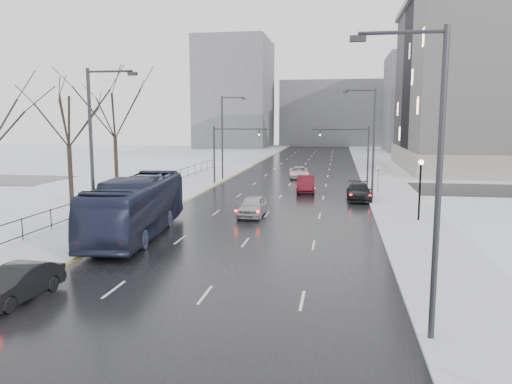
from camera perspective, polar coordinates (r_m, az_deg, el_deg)
The scene contains 25 objects.
road at distance 66.71m, azimuth 4.80°, elevation 2.04°, with size 16.00×150.00×0.04m, color black.
cross_road at distance 54.84m, azimuth 3.78°, elevation 0.71°, with size 130.00×10.00×0.04m, color black.
sidewalk_left at distance 68.34m, azimuth -4.02°, elevation 2.24°, with size 5.00×150.00×0.16m, color silver.
sidewalk_right at distance 66.69m, azimuth 13.83°, elevation 1.88°, with size 5.00×150.00×0.16m, color silver.
park_strip at distance 71.14m, azimuth -11.49°, elevation 2.32°, with size 14.00×150.00×0.12m, color white.
tree_park_d at distance 46.83m, azimuth -20.28°, elevation -1.10°, with size 8.75×8.75×12.50m, color black, non-canonical shape.
tree_park_e at distance 55.81m, azimuth -15.59°, elevation 0.53°, with size 9.45×9.45×13.50m, color black, non-canonical shape.
iron_fence at distance 40.96m, azimuth -17.26°, elevation -0.95°, with size 0.06×70.00×1.30m.
streetlight_r_near at distance 16.44m, azimuth 19.44°, elevation 2.32°, with size 2.95×0.25×10.00m.
streetlight_r_mid at distance 46.22m, azimuth 13.03°, elevation 6.08°, with size 2.95×0.25×10.00m.
streetlight_l_near at distance 29.42m, azimuth -17.91°, elevation 4.79°, with size 2.95×0.25×10.00m.
streetlight_l_far at distance 59.67m, azimuth -3.67°, elevation 6.71°, with size 2.95×0.25×10.00m.
lamppost_r_mid at distance 36.80m, azimuth 18.26°, elevation 1.21°, with size 0.36×0.36×4.28m.
mast_signal_right at distance 54.23m, azimuth 11.57°, elevation 4.81°, with size 6.10×0.33×6.50m.
mast_signal_left at distance 55.64m, azimuth -3.74°, elevation 5.05°, with size 6.10×0.33×6.50m.
no_uturn_sign at distance 50.50m, azimuth 13.81°, elevation 2.45°, with size 0.60×0.06×2.70m.
bldg_far_right at distance 123.28m, azimuth 20.30°, elevation 9.50°, with size 24.00×20.00×22.00m, color slate.
bldg_far_left at distance 134.09m, azimuth -2.40°, elevation 11.13°, with size 18.00×22.00×28.00m, color slate.
bldg_far_center at distance 146.13m, azimuth 9.00°, elevation 8.84°, with size 30.00×18.00×18.00m, color slate.
sedan_left_near at distance 22.25m, azimuth -25.66°, elevation -9.40°, with size 1.49×4.28×1.41m, color black.
bus at distance 31.83m, azimuth -13.47°, elevation -1.62°, with size 3.05×13.05×3.63m, color #212741.
sedan_center_near at distance 37.32m, azimuth -0.38°, elevation -1.61°, with size 1.79×4.46×1.52m, color #AFAFB3.
sedan_right_near at distance 49.95m, azimuth 5.71°, elevation 0.92°, with size 1.74×4.99×1.65m, color #550E1A.
sedan_right_cross at distance 62.08m, azimuth 4.92°, elevation 2.25°, with size 2.34×5.07×1.41m, color silver.
sedan_right_far at distance 45.75m, azimuth 11.70°, elevation 0.03°, with size 2.11×5.19×1.51m, color black.
Camera 1 is at (5.29, -6.11, 7.17)m, focal length 35.00 mm.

